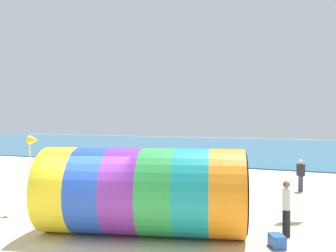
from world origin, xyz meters
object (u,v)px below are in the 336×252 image
at_px(kite_handler, 286,208).
at_px(bystander_near_water, 301,175).
at_px(giant_inflatable_tube, 143,191).
at_px(beach_flag, 34,144).
at_px(cooler_box, 277,241).
at_px(bystander_mid_beach, 93,171).

bearing_deg(kite_handler, bystander_near_water, 91.01).
relative_size(giant_inflatable_tube, beach_flag, 2.29).
height_order(bystander_near_water, beach_flag, beach_flag).
xyz_separation_m(kite_handler, bystander_near_water, (-0.14, 7.75, -0.08)).
bearing_deg(cooler_box, bystander_near_water, 90.01).
bearing_deg(bystander_mid_beach, kite_handler, -24.68).
bearing_deg(beach_flag, giant_inflatable_tube, -9.66).
bearing_deg(giant_inflatable_tube, beach_flag, 170.34).
bearing_deg(bystander_mid_beach, cooler_box, -29.75).
bearing_deg(beach_flag, bystander_mid_beach, 100.71).
xyz_separation_m(bystander_near_water, beach_flag, (-9.30, -8.38, 1.83)).
height_order(kite_handler, bystander_near_water, kite_handler).
bearing_deg(bystander_near_water, giant_inflatable_tube, -113.36).
xyz_separation_m(kite_handler, beach_flag, (-9.43, -0.63, 1.75)).
height_order(kite_handler, bystander_mid_beach, kite_handler).
relative_size(beach_flag, cooler_box, 5.70).
xyz_separation_m(kite_handler, bystander_mid_beach, (-10.46, 4.81, -0.06)).
distance_m(giant_inflatable_tube, beach_flag, 5.52).
relative_size(kite_handler, beach_flag, 0.58).
bearing_deg(kite_handler, beach_flag, -176.19).
height_order(bystander_mid_beach, beach_flag, beach_flag).
bearing_deg(bystander_mid_beach, beach_flag, -79.29).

